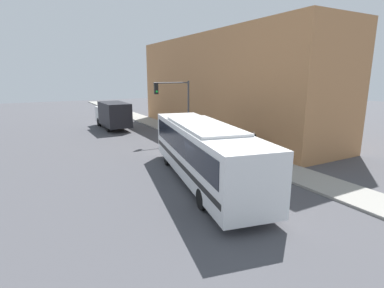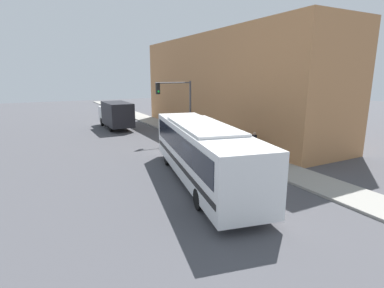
# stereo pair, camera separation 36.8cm
# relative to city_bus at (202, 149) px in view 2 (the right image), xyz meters

# --- Properties ---
(ground_plane) EXTENTS (120.00, 120.00, 0.00)m
(ground_plane) POSITION_rel_city_bus_xyz_m (-0.61, -1.93, -1.79)
(ground_plane) COLOR #47474C
(sidewalk) EXTENTS (2.49, 70.00, 0.12)m
(sidewalk) POSITION_rel_city_bus_xyz_m (5.14, 18.07, -1.72)
(sidewalk) COLOR gray
(sidewalk) RESTS_ON ground_plane
(building_facade) EXTENTS (6.00, 25.51, 9.23)m
(building_facade) POSITION_rel_city_bus_xyz_m (9.39, 11.83, 2.83)
(building_facade) COLOR #B27A4C
(building_facade) RESTS_ON ground_plane
(city_bus) EXTENTS (4.93, 11.83, 3.11)m
(city_bus) POSITION_rel_city_bus_xyz_m (0.00, 0.00, 0.00)
(city_bus) COLOR white
(city_bus) RESTS_ON ground_plane
(delivery_truck) EXTENTS (2.26, 6.84, 2.81)m
(delivery_truck) POSITION_rel_city_bus_xyz_m (0.11, 18.55, -0.24)
(delivery_truck) COLOR black
(delivery_truck) RESTS_ON ground_plane
(fire_hydrant) EXTENTS (0.27, 0.37, 0.84)m
(fire_hydrant) POSITION_rel_city_bus_xyz_m (4.49, 3.38, -1.24)
(fire_hydrant) COLOR red
(fire_hydrant) RESTS_ON sidewalk
(traffic_light_pole) EXTENTS (3.28, 0.35, 4.94)m
(traffic_light_pole) POSITION_rel_city_bus_xyz_m (3.48, 10.15, 1.76)
(traffic_light_pole) COLOR #47474C
(traffic_light_pole) RESTS_ON sidewalk
(parking_meter) EXTENTS (0.14, 0.14, 1.27)m
(parking_meter) POSITION_rel_city_bus_xyz_m (4.49, 5.36, -0.80)
(parking_meter) COLOR #47474C
(parking_meter) RESTS_ON sidewalk
(pedestrian_near_corner) EXTENTS (0.34, 0.34, 1.62)m
(pedestrian_near_corner) POSITION_rel_city_bus_xyz_m (5.68, 2.65, -0.84)
(pedestrian_near_corner) COLOR #23283D
(pedestrian_near_corner) RESTS_ON sidewalk
(pedestrian_mid_block) EXTENTS (0.34, 0.34, 1.71)m
(pedestrian_mid_block) POSITION_rel_city_bus_xyz_m (5.06, 13.29, -0.79)
(pedestrian_mid_block) COLOR #23283D
(pedestrian_mid_block) RESTS_ON sidewalk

